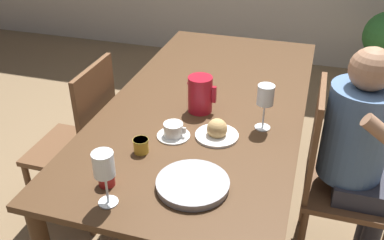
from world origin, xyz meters
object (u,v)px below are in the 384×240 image
Objects in this scene: person_seated at (361,147)px; bread_plate at (217,131)px; teacup_near_person at (173,131)px; serving_tray at (193,184)px; jam_jar_amber at (106,177)px; chair_person_side at (333,176)px; chair_opposite at (82,141)px; jam_jar_red at (141,145)px; wine_glass_juice at (104,167)px; wine_glass_water at (265,97)px; red_pitcher at (200,94)px.

person_seated is 5.97× the size of bread_plate.
teacup_near_person is 0.54× the size of serving_tray.
teacup_near_person is 2.25× the size of jam_jar_amber.
person_seated is (0.09, 0.00, 0.19)m from chair_person_side.
chair_opposite is 6.38× the size of teacup_near_person.
chair_person_side is at bearing 46.71° from serving_tray.
jam_jar_red is (-0.28, -0.21, 0.01)m from bread_plate.
bread_plate is at bearing 63.52° from wine_glass_juice.
serving_tray is (-0.55, -0.58, 0.28)m from chair_person_side.
chair_person_side is 14.32× the size of jam_jar_red.
wine_glass_water is at bearing 35.99° from bread_plate.
teacup_near_person is at bearing -70.10° from chair_person_side.
person_seated is 1.02m from jam_jar_red.
wine_glass_juice is (-0.91, -0.75, 0.23)m from person_seated.
bread_plate is at bearing -144.01° from wine_glass_water.
wine_glass_water is 0.44m from teacup_near_person.
teacup_near_person is (-0.37, -0.19, -0.13)m from wine_glass_water.
person_seated reaches higher than wine_glass_water.
chair_person_side is 0.21m from person_seated.
red_pitcher is (0.66, 0.07, 0.35)m from chair_opposite.
wine_glass_water is at bearing 56.04° from wine_glass_juice.
person_seated is at bearing 18.05° from teacup_near_person.
chair_opposite is at bearing 147.64° from serving_tray.
chair_person_side is at bearing 19.90° from teacup_near_person.
chair_opposite is 0.69m from jam_jar_red.
teacup_near_person is at bearing 120.48° from serving_tray.
wine_glass_juice is 0.62m from bread_plate.
bread_plate is at bearing 36.99° from jam_jar_red.
chair_person_side is 1.00× the size of chair_opposite.
bread_plate is 2.93× the size of jam_jar_red.
jam_jar_amber is (-0.96, -0.66, 0.10)m from person_seated.
person_seated is at bearing -86.75° from chair_opposite.
jam_jar_red is (-0.28, 0.16, 0.02)m from serving_tray.
chair_person_side is 0.82× the size of person_seated.
jam_jar_amber is (-0.32, -0.08, 0.02)m from serving_tray.
red_pitcher is at bearing -89.49° from person_seated.
jam_jar_amber reaches higher than serving_tray.
wine_glass_juice is (-0.13, -0.75, 0.07)m from red_pitcher.
jam_jar_red reaches higher than serving_tray.
teacup_near_person is at bearing -100.51° from red_pitcher.
chair_person_side is 3.42× the size of serving_tray.
jam_jar_red is at bearing -108.55° from red_pitcher.
chair_opposite is 4.38× the size of wine_glass_juice.
chair_opposite is (-1.34, -0.08, 0.00)m from chair_person_side.
chair_opposite reaches higher than jam_jar_amber.
chair_opposite is 4.37× the size of wine_glass_water.
chair_opposite is at bearing 127.98° from wine_glass_juice.
chair_opposite reaches higher than red_pitcher.
chair_person_side is 14.32× the size of jam_jar_amber.
red_pitcher is at bearing 74.48° from jam_jar_amber.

